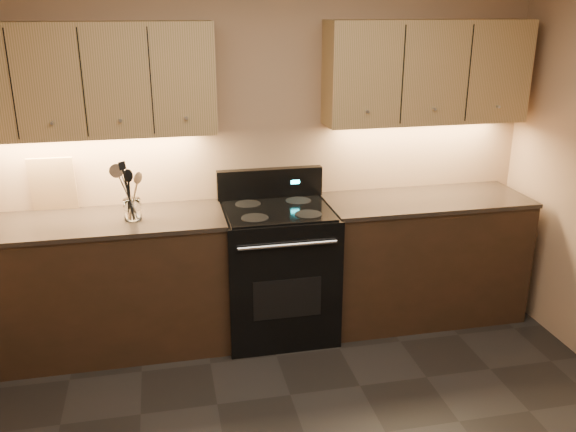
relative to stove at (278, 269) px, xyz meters
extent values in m
cube|color=#9A795B|center=(-0.08, 0.32, 0.82)|extent=(4.00, 0.04, 2.60)
cube|color=black|center=(-1.18, 0.02, -0.03)|extent=(1.60, 0.60, 0.90)
cube|color=#372B23|center=(-1.18, 0.02, 0.44)|extent=(1.62, 0.62, 0.03)
cube|color=black|center=(1.10, 0.02, -0.03)|extent=(1.44, 0.60, 0.90)
cube|color=#372B23|center=(1.10, 0.02, 0.44)|extent=(1.46, 0.62, 0.03)
cube|color=black|center=(0.00, -0.01, -0.02)|extent=(0.76, 0.65, 0.92)
cube|color=black|center=(0.00, -0.01, 0.45)|extent=(0.70, 0.60, 0.01)
cube|color=black|center=(0.00, 0.28, 0.55)|extent=(0.76, 0.07, 0.22)
cube|color=#19E5F2|center=(0.18, 0.24, 0.56)|extent=(0.06, 0.00, 0.03)
cylinder|color=silver|center=(0.00, -0.35, 0.32)|extent=(0.65, 0.02, 0.02)
cube|color=black|center=(0.00, -0.33, -0.07)|extent=(0.46, 0.00, 0.28)
cylinder|color=black|center=(-0.18, -0.16, 0.45)|extent=(0.18, 0.18, 0.00)
cylinder|color=black|center=(0.18, -0.16, 0.45)|extent=(0.18, 0.18, 0.00)
cylinder|color=black|center=(-0.18, 0.14, 0.45)|extent=(0.18, 0.18, 0.00)
cylinder|color=black|center=(0.18, 0.14, 0.45)|extent=(0.18, 0.18, 0.00)
cube|color=tan|center=(-1.18, 0.17, 1.32)|extent=(1.60, 0.30, 0.70)
cube|color=tan|center=(1.10, 0.17, 1.32)|extent=(1.44, 0.30, 0.70)
cube|color=#B2B5BA|center=(-1.38, 0.31, 0.64)|extent=(0.08, 0.01, 0.12)
cylinder|color=white|center=(-0.95, -0.02, 0.52)|extent=(0.12, 0.12, 0.14)
cylinder|color=white|center=(-0.95, -0.02, 0.46)|extent=(0.11, 0.11, 0.02)
cube|color=tan|center=(-1.47, 0.29, 0.63)|extent=(0.29, 0.08, 0.37)
camera|label=1|loc=(-0.75, -3.86, 1.77)|focal=38.00mm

